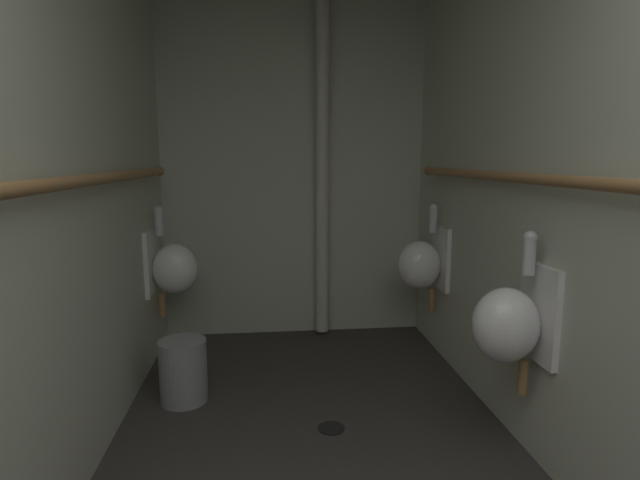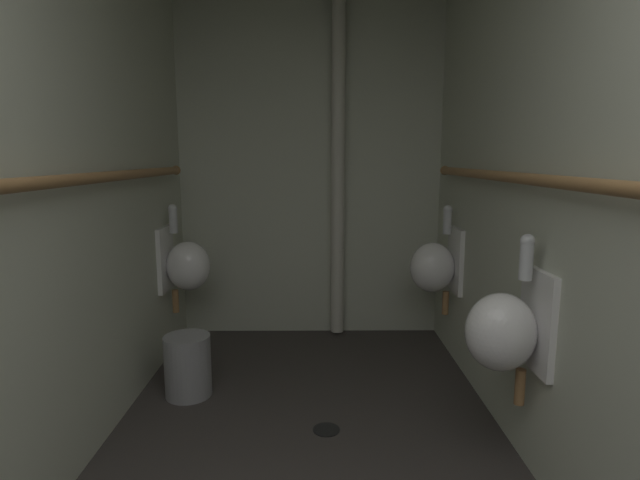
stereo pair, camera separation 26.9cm
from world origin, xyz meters
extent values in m
cube|color=beige|center=(-1.03, 1.89, 1.37)|extent=(0.06, 3.89, 2.74)
cube|color=beige|center=(1.03, 1.89, 1.37)|extent=(0.06, 3.89, 2.74)
cube|color=beige|center=(0.00, 3.80, 1.37)|extent=(2.13, 0.06, 2.74)
ellipsoid|color=white|center=(-0.83, 3.25, 0.65)|extent=(0.30, 0.26, 0.34)
cube|color=white|center=(-0.99, 3.25, 0.70)|extent=(0.03, 0.30, 0.44)
cylinder|color=silver|center=(-0.92, 3.25, 0.96)|extent=(0.06, 0.06, 0.16)
sphere|color=silver|center=(-0.92, 3.25, 1.05)|extent=(0.06, 0.06, 0.06)
cylinder|color=#9E7042|center=(-0.93, 3.25, 0.40)|extent=(0.04, 0.04, 0.16)
ellipsoid|color=white|center=(0.83, 1.92, 0.65)|extent=(0.30, 0.26, 0.34)
cube|color=white|center=(0.99, 1.92, 0.70)|extent=(0.03, 0.30, 0.44)
cylinder|color=silver|center=(0.92, 1.92, 0.96)|extent=(0.06, 0.06, 0.16)
sphere|color=silver|center=(0.92, 1.92, 1.05)|extent=(0.06, 0.06, 0.06)
cylinder|color=#9E7042|center=(0.93, 1.92, 0.40)|extent=(0.04, 0.04, 0.16)
ellipsoid|color=white|center=(0.83, 3.20, 0.65)|extent=(0.30, 0.26, 0.34)
cube|color=white|center=(0.99, 3.20, 0.70)|extent=(0.03, 0.30, 0.44)
cylinder|color=silver|center=(0.92, 3.20, 0.96)|extent=(0.06, 0.06, 0.16)
sphere|color=silver|center=(0.92, 3.20, 1.05)|extent=(0.06, 0.06, 0.06)
cylinder|color=#9E7042|center=(0.93, 3.20, 0.40)|extent=(0.04, 0.04, 0.16)
cylinder|color=#9E7042|center=(-0.94, 1.92, 1.30)|extent=(0.05, 3.07, 0.05)
sphere|color=#9E7042|center=(-0.94, 3.45, 1.30)|extent=(0.06, 0.06, 0.06)
cylinder|color=#9E7042|center=(0.94, 1.89, 1.30)|extent=(0.05, 3.01, 0.05)
sphere|color=#9E7042|center=(0.94, 3.40, 1.30)|extent=(0.06, 0.06, 0.06)
cylinder|color=beige|center=(0.21, 3.69, 1.37)|extent=(0.10, 0.10, 2.69)
cylinder|color=black|center=(0.10, 2.26, 0.00)|extent=(0.14, 0.14, 0.01)
cylinder|color=gray|center=(-0.71, 2.66, 0.18)|extent=(0.27, 0.27, 0.36)
camera|label=1|loc=(-0.22, -0.13, 1.39)|focal=28.21mm
camera|label=2|loc=(0.05, -0.13, 1.39)|focal=28.21mm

